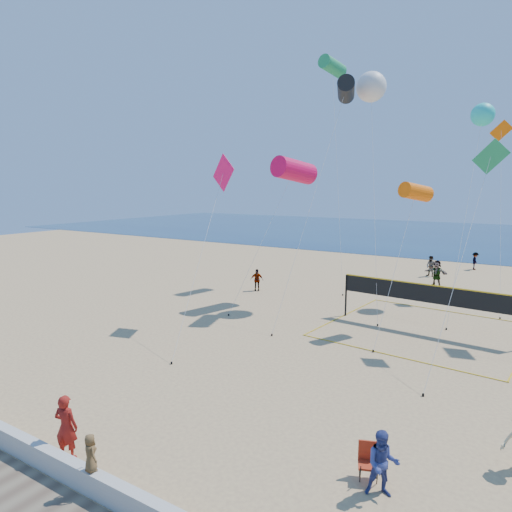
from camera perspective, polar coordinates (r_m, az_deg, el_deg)
The scene contains 21 objects.
ground at distance 13.73m, azimuth -5.49°, elevation -22.80°, with size 120.00×120.00×0.00m, color tan.
ocean at distance 71.94m, azimuth 26.20°, elevation 2.16°, with size 140.00×50.00×0.03m, color navy.
seawall at distance 11.75m, azimuth -15.61°, elevation -27.44°, with size 32.00×0.30×0.60m, color beige.
woman at distance 13.80m, azimuth -22.64°, elevation -19.10°, with size 0.64×0.42×1.77m, color maroon.
toddler at distance 12.14m, azimuth -19.99°, elevation -22.13°, with size 0.44×0.29×0.90m, color brown.
bystander_a at distance 11.99m, azimuth 15.56°, elevation -23.75°, with size 0.77×0.60×1.59m, color navy.
far_person_0 at distance 31.45m, azimuth 0.09°, elevation -3.01°, with size 0.89×0.37×1.51m, color gray.
far_person_1 at distance 35.48m, azimuth 21.65°, elevation -2.00°, with size 1.72×0.55×1.86m, color gray.
far_person_3 at distance 38.89m, azimuth 21.02°, elevation -1.21°, with size 0.80×0.63×1.65m, color gray.
far_person_4 at distance 43.57m, azimuth 25.72°, elevation -0.57°, with size 0.98×0.56×1.52m, color gray.
camp_chair at distance 12.61m, azimuth 13.89°, elevation -23.38°, with size 0.63×0.73×1.03m.
volleyball_net at distance 24.23m, azimuth 20.49°, elevation -5.04°, with size 9.67×9.53×2.38m.
kite_0 at distance 28.20m, azimuth 4.80°, elevation 10.61°, with size 2.44×6.67×8.94m.
kite_1 at distance 27.95m, azimuth 11.18°, elevation 19.72°, with size 1.71×8.49×13.20m.
kite_2 at distance 23.73m, azimuth 19.36°, elevation 7.54°, with size 1.47×5.37×7.39m.
kite_3 at distance 23.48m, azimuth -4.31°, elevation 9.57°, with size 2.66×6.43×8.80m.
kite_4 at distance 21.95m, azimuth 26.93°, elevation 9.61°, with size 1.70×6.89×9.17m.
kite_6 at distance 29.64m, azimuth 14.20°, elevation 19.80°, with size 3.49×5.99×13.87m.
kite_7 at distance 31.81m, azimuth 26.49°, elevation 15.52°, with size 1.68×8.38×12.10m.
kite_8 at distance 35.83m, azimuth 9.54°, elevation 22.33°, with size 3.61×5.43×16.31m.
kite_9 at distance 32.96m, azimuth 28.31°, elevation 12.09°, with size 1.84×6.07×11.28m.
Camera 1 is at (7.21, -9.21, 7.18)m, focal length 32.00 mm.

